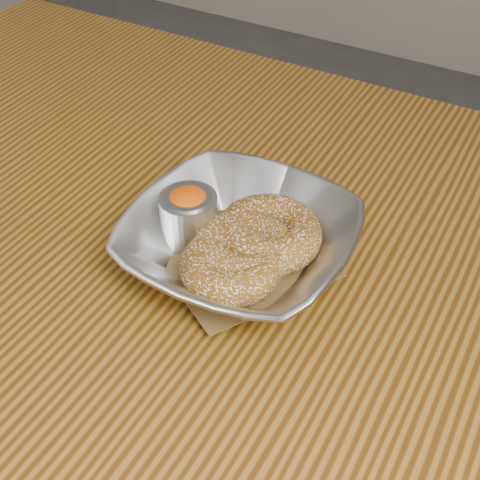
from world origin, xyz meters
The scene contains 7 objects.
table centered at (0.00, 0.00, 0.65)m, with size 1.20×0.80×0.75m.
serving_bowl centered at (0.03, 0.00, 0.78)m, with size 0.21×0.21×0.05m, color #B9BCC1.
parchment centered at (0.03, 0.00, 0.76)m, with size 0.14×0.14×0.00m, color brown.
donut_back centered at (0.05, 0.03, 0.78)m, with size 0.10×0.10×0.04m, color brown.
donut_front centered at (0.04, -0.03, 0.78)m, with size 0.09×0.09×0.03m, color brown.
donut_extra centered at (0.04, 0.00, 0.78)m, with size 0.10×0.10×0.03m, color brown.
ramekin centered at (-0.03, 0.01, 0.79)m, with size 0.06×0.06×0.06m.
Camera 1 is at (0.26, -0.40, 1.20)m, focal length 50.00 mm.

